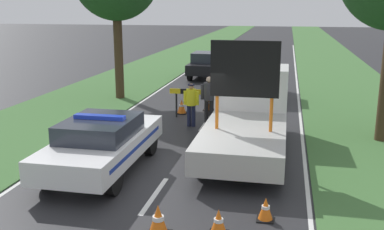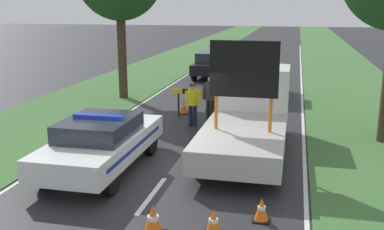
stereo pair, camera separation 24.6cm
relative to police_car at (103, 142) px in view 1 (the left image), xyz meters
name	(u,v)px [view 1 (the left image)]	position (x,y,z in m)	size (l,w,h in m)	color
ground_plane	(172,171)	(1.77, 0.26, -0.76)	(160.00, 160.00, 0.00)	#28282B
lane_markings	(228,91)	(1.77, 11.67, -0.75)	(6.97, 54.28, 0.01)	silver
grass_verge_left	(159,65)	(-4.26, 20.26, -0.74)	(4.99, 120.00, 0.03)	#427038
grass_verge_right	(336,70)	(7.79, 20.26, -0.74)	(4.99, 120.00, 0.03)	#427038
police_car	(103,142)	(0.00, 0.00, 0.00)	(1.90, 4.74, 1.51)	white
work_truck	(249,113)	(3.53, 2.76, 0.31)	(2.23, 5.99, 3.35)	white
road_barrier	(202,95)	(1.52, 5.92, 0.15)	(2.52, 0.08, 1.11)	black
police_officer	(191,101)	(1.35, 4.73, 0.16)	(0.55, 0.35, 1.55)	#191E38
pedestrian_civilian	(209,96)	(1.88, 5.35, 0.25)	(0.61, 0.39, 1.71)	#232326
traffic_cone_near_police	(158,221)	(2.36, -3.04, -0.45)	(0.45, 0.45, 0.62)	black
traffic_cone_centre_front	(208,104)	(1.53, 7.30, -0.48)	(0.41, 0.41, 0.57)	black
traffic_cone_near_truck	(219,222)	(3.46, -2.78, -0.50)	(0.38, 0.38, 0.52)	black
traffic_cone_behind_barrier	(182,107)	(0.58, 6.53, -0.48)	(0.41, 0.41, 0.57)	black
traffic_cone_lane_edge	(266,209)	(4.30, -1.99, -0.52)	(0.34, 0.34, 0.48)	black
queued_car_sedan_silver	(261,80)	(3.47, 10.37, 0.05)	(1.91, 3.95, 1.56)	#B2B2B7
queued_car_sedan_black	(207,65)	(-0.01, 15.63, 0.01)	(1.79, 3.92, 1.50)	black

